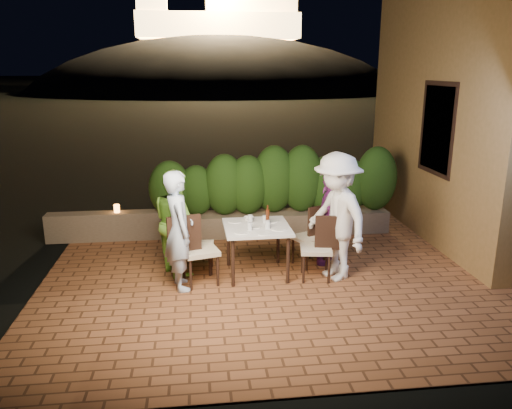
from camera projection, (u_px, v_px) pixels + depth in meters
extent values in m
plane|color=black|center=(287.00, 286.00, 7.11)|extent=(400.00, 400.00, 0.00)
cube|color=brown|center=(281.00, 275.00, 7.61)|extent=(7.00, 6.00, 0.15)
cube|color=#A1773F|center=(470.00, 96.00, 8.78)|extent=(1.60, 5.00, 5.00)
cube|color=black|center=(439.00, 129.00, 8.34)|extent=(0.08, 1.00, 1.40)
cube|color=black|center=(438.00, 129.00, 8.34)|extent=(0.06, 1.15, 1.55)
cube|color=brown|center=(276.00, 223.00, 9.28)|extent=(4.20, 0.55, 0.40)
cube|color=brown|center=(110.00, 226.00, 8.92)|extent=(2.20, 0.30, 0.50)
ellipsoid|color=black|center=(220.00, 122.00, 65.84)|extent=(52.00, 40.00, 22.00)
cylinder|color=white|center=(242.00, 232.00, 7.01)|extent=(0.23, 0.23, 0.01)
cylinder|color=white|center=(235.00, 221.00, 7.49)|extent=(0.21, 0.21, 0.01)
cylinder|color=white|center=(279.00, 229.00, 7.14)|extent=(0.23, 0.23, 0.01)
cylinder|color=white|center=(271.00, 221.00, 7.51)|extent=(0.23, 0.23, 0.01)
cylinder|color=white|center=(254.00, 226.00, 7.25)|extent=(0.21, 0.21, 0.01)
cylinder|color=white|center=(263.00, 233.00, 6.95)|extent=(0.19, 0.19, 0.01)
cylinder|color=silver|center=(250.00, 226.00, 7.08)|extent=(0.07, 0.07, 0.12)
cylinder|color=silver|center=(250.00, 219.00, 7.43)|extent=(0.07, 0.07, 0.12)
cylinder|color=silver|center=(268.00, 225.00, 7.15)|extent=(0.07, 0.07, 0.12)
cylinder|color=silver|center=(265.00, 219.00, 7.42)|extent=(0.07, 0.07, 0.11)
imported|color=white|center=(249.00, 218.00, 7.59)|extent=(0.19, 0.19, 0.04)
imported|color=silver|center=(179.00, 231.00, 6.81)|extent=(0.53, 0.68, 1.67)
imported|color=#86D943|center=(176.00, 221.00, 7.39)|extent=(0.87, 0.94, 1.57)
imported|color=white|center=(337.00, 217.00, 7.12)|extent=(1.07, 1.37, 1.86)
imported|color=#7B297B|center=(330.00, 217.00, 7.72)|extent=(0.56, 0.93, 1.49)
cylinder|color=orange|center=(117.00, 208.00, 8.85)|extent=(0.10, 0.10, 0.14)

